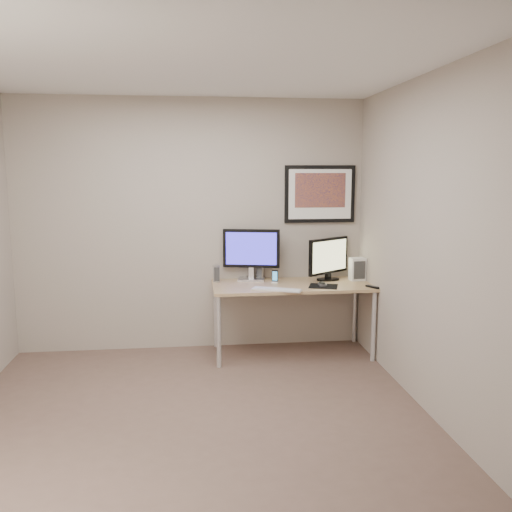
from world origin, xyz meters
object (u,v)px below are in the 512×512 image
Objects in this scene: monitor_large at (251,252)px; fan_unit at (357,269)px; speaker_left at (216,274)px; keyboard at (277,289)px; framed_art at (320,194)px; speaker_right at (260,271)px; phone_dock at (275,277)px; desk at (292,290)px; monitor_tv at (328,258)px.

fan_unit is at bearing 5.36° from monitor_large.
speaker_left is 0.37× the size of keyboard.
keyboard is at bearing -162.19° from fan_unit.
speaker_right is at bearing -175.21° from framed_art.
monitor_large reaches higher than keyboard.
fan_unit is at bearing 23.24° from phone_dock.
desk is 3.30× the size of monitor_tv.
phone_dock reaches higher than keyboard.
desk is 0.74m from fan_unit.
monitor_tv is 0.60m from phone_dock.
monitor_large reaches higher than monitor_tv.
monitor_tv is (0.06, -0.19, -0.65)m from framed_art.
desk is 11.93× the size of phone_dock.
framed_art reaches higher than keyboard.
speaker_left is 1.31× the size of phone_dock.
speaker_right is 1.36× the size of phone_dock.
framed_art reaches higher than fan_unit.
fan_unit reaches higher than desk.
speaker_left is (-1.16, 0.05, -0.15)m from monitor_tv.
phone_dock is (0.59, -0.12, -0.02)m from speaker_left.
keyboard is (-0.61, -0.41, -0.23)m from monitor_tv.
framed_art is 0.88m from fan_unit.
phone_dock is (-0.51, -0.26, -0.82)m from framed_art.
monitor_tv is at bearing -72.68° from framed_art.
fan_unit is (0.71, 0.11, 0.18)m from desk.
monitor_large reaches higher than speaker_left.
speaker_left is 1.47m from fan_unit.
monitor_large is 1.21× the size of keyboard.
monitor_tv is at bearing 57.76° from keyboard.
framed_art is 3.16× the size of fan_unit.
monitor_tv is 0.73m from speaker_right.
fan_unit reaches higher than speaker_left.
fan_unit is at bearing -9.58° from speaker_left.
keyboard is 2.03× the size of fan_unit.
speaker_right is at bearing 31.63° from monitor_large.
speaker_right is 0.24m from phone_dock.
speaker_left is 0.60m from phone_dock.
keyboard is at bearing -126.79° from desk.
fan_unit is (1.10, -0.13, -0.18)m from monitor_large.
monitor_large reaches higher than fan_unit.
framed_art reaches higher than speaker_right.
framed_art reaches higher than monitor_large.
speaker_right is (0.46, 0.08, 0.00)m from speaker_left.
speaker_right reaches higher than keyboard.
framed_art is 1.01m from phone_dock.
monitor_large is 1.20× the size of monitor_tv.
framed_art reaches higher than speaker_left.
monitor_tv reaches higher than speaker_right.
monitor_tv is (0.80, -0.10, -0.06)m from monitor_large.
framed_art is 0.95m from monitor_large.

